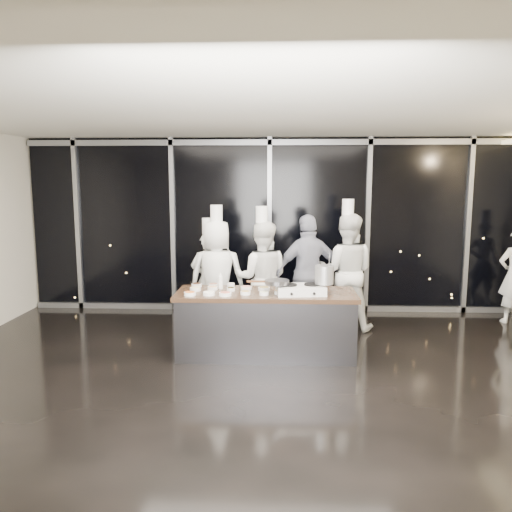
{
  "coord_description": "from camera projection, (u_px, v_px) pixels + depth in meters",
  "views": [
    {
      "loc": [
        0.16,
        -5.79,
        2.39
      ],
      "look_at": [
        -0.15,
        1.2,
        1.35
      ],
      "focal_mm": 35.0,
      "sensor_mm": 36.0,
      "label": 1
    }
  ],
  "objects": [
    {
      "name": "chef_center",
      "position": [
        262.0,
        278.0,
        7.81
      ],
      "size": [
        0.88,
        0.69,
        2.03
      ],
      "rotation": [
        0.0,
        0.0,
        3.13
      ],
      "color": "white",
      "rests_on": "ground"
    },
    {
      "name": "ground",
      "position": [
        264.0,
        380.0,
        6.08
      ],
      "size": [
        9.0,
        9.0,
        0.0
      ],
      "primitive_type": "plane",
      "color": "black",
      "rests_on": "ground"
    },
    {
      "name": "guest",
      "position": [
        309.0,
        273.0,
        7.98
      ],
      "size": [
        1.19,
        0.76,
        1.89
      ],
      "rotation": [
        0.0,
        0.0,
        3.44
      ],
      "color": "#131834",
      "rests_on": "ground"
    },
    {
      "name": "room_shell",
      "position": [
        280.0,
        195.0,
        5.74
      ],
      "size": [
        9.02,
        7.02,
        3.21
      ],
      "color": "beige",
      "rests_on": "ground"
    },
    {
      "name": "stove",
      "position": [
        300.0,
        289.0,
        6.69
      ],
      "size": [
        0.68,
        0.47,
        0.14
      ],
      "rotation": [
        0.0,
        0.0,
        0.11
      ],
      "color": "silver",
      "rests_on": "demo_counter"
    },
    {
      "name": "stock_pot",
      "position": [
        324.0,
        275.0,
        6.67
      ],
      "size": [
        0.27,
        0.27,
        0.25
      ],
      "primitive_type": "cylinder",
      "rotation": [
        0.0,
        0.0,
        0.11
      ],
      "color": "#A7A6A9",
      "rests_on": "stove"
    },
    {
      "name": "chef_right",
      "position": [
        346.0,
        271.0,
        8.11
      ],
      "size": [
        1.04,
        0.88,
        2.13
      ],
      "rotation": [
        0.0,
        0.0,
        2.95
      ],
      "color": "white",
      "rests_on": "ground"
    },
    {
      "name": "prep_bowls",
      "position": [
        228.0,
        290.0,
        6.85
      ],
      "size": [
        1.37,
        0.74,
        0.05
      ],
      "color": "white",
      "rests_on": "demo_counter"
    },
    {
      "name": "chef_far_left",
      "position": [
        209.0,
        279.0,
        8.15
      ],
      "size": [
        0.6,
        0.42,
        1.82
      ],
      "rotation": [
        0.0,
        0.0,
        3.2
      ],
      "color": "white",
      "rests_on": "ground"
    },
    {
      "name": "frying_pan",
      "position": [
        276.0,
        282.0,
        6.67
      ],
      "size": [
        0.59,
        0.36,
        0.05
      ],
      "rotation": [
        0.0,
        0.0,
        0.11
      ],
      "color": "slate",
      "rests_on": "stove"
    },
    {
      "name": "demo_counter",
      "position": [
        266.0,
        323.0,
        6.9
      ],
      "size": [
        2.46,
        0.86,
        0.9
      ],
      "color": "#333237",
      "rests_on": "ground"
    },
    {
      "name": "window_wall",
      "position": [
        269.0,
        225.0,
        9.23
      ],
      "size": [
        8.9,
        0.11,
        3.2
      ],
      "color": "black",
      "rests_on": "ground"
    },
    {
      "name": "squeeze_bottle",
      "position": [
        221.0,
        281.0,
        7.02
      ],
      "size": [
        0.07,
        0.07,
        0.24
      ],
      "color": "white",
      "rests_on": "demo_counter"
    },
    {
      "name": "chef_left",
      "position": [
        217.0,
        276.0,
        7.9
      ],
      "size": [
        0.89,
        0.59,
        2.04
      ],
      "rotation": [
        0.0,
        0.0,
        3.13
      ],
      "color": "white",
      "rests_on": "ground"
    }
  ]
}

